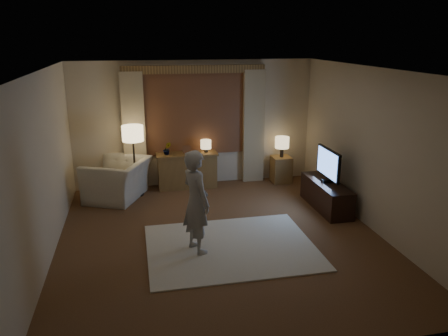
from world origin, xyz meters
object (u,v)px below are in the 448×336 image
object	(u,v)px
person	(196,202)
tv_stand	(326,195)
side_table	(281,169)
armchair	(118,180)
sideboard	(187,171)

from	to	relation	value
person	tv_stand	bearing A→B (deg)	-86.63
side_table	tv_stand	world-z (taller)	side_table
side_table	person	size ratio (longest dim) A/B	0.37
armchair	side_table	bearing A→B (deg)	119.58
side_table	armchair	bearing A→B (deg)	-174.60
sideboard	armchair	xyz separation A→B (m)	(-1.41, -0.38, 0.03)
side_table	person	bearing A→B (deg)	-128.82
sideboard	tv_stand	size ratio (longest dim) A/B	0.86
side_table	person	world-z (taller)	person
tv_stand	person	bearing A→B (deg)	-155.22
sideboard	tv_stand	distance (m)	2.89
armchair	side_table	xyz separation A→B (m)	(3.45, 0.33, -0.10)
tv_stand	sideboard	bearing A→B (deg)	144.72
side_table	tv_stand	bearing A→B (deg)	-78.83
armchair	side_table	world-z (taller)	armchair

